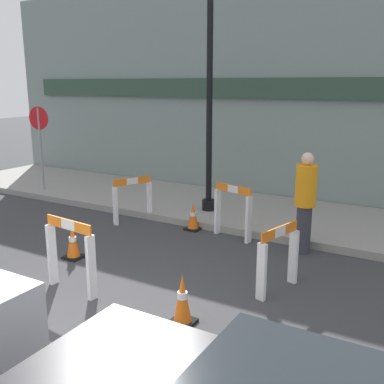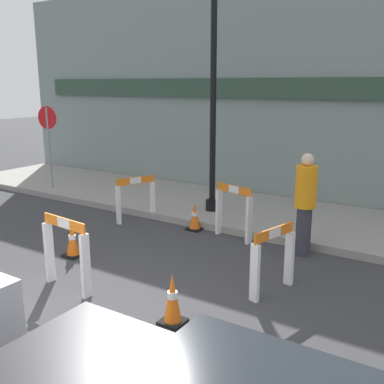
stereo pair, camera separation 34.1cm
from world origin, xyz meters
name	(u,v)px [view 2 (the right image)]	position (x,y,z in m)	size (l,w,h in m)	color
ground_plane	(46,342)	(0.00, 0.00, 0.00)	(60.00, 60.00, 0.00)	#38383A
sidewalk_slab	(260,213)	(0.00, 5.99, 0.07)	(18.00, 2.97, 0.15)	gray
storefront_facade	(291,90)	(0.00, 7.55, 2.75)	(18.00, 0.22, 5.50)	gray
streetlamp_post	(214,57)	(-0.91, 5.41, 3.45)	(0.44, 0.44, 5.13)	black
stop_sign	(48,134)	(-5.69, 4.98, 1.62)	(0.60, 0.10, 2.19)	gray
barricade_0	(136,197)	(-2.14, 4.23, 0.53)	(0.49, 0.85, 0.97)	white
barricade_1	(66,251)	(-0.84, 1.11, 0.59)	(0.92, 0.23, 1.08)	white
barricade_2	(273,258)	(1.71, 2.59, 0.53)	(0.34, 0.85, 0.97)	white
barricade_3	(234,210)	(0.17, 4.35, 0.57)	(0.85, 0.35, 1.05)	white
traffic_cone_0	(195,217)	(-0.74, 4.40, 0.27)	(0.30, 0.30, 0.57)	black
traffic_cone_1	(173,300)	(1.00, 1.13, 0.32)	(0.30, 0.30, 0.67)	black
traffic_cone_2	(73,240)	(-1.74, 2.04, 0.29)	(0.30, 0.30, 0.60)	black
person_worker	(305,201)	(1.58, 4.25, 0.96)	(0.49, 0.49, 1.79)	#33333D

